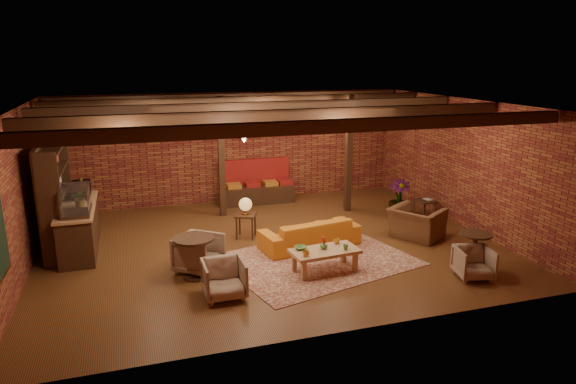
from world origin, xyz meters
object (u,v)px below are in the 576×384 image
object	(u,v)px
side_table_lamp	(246,207)
round_table_right	(475,245)
armchair_far	(474,261)
armchair_b	(224,277)
plant_tall	(402,162)
coffee_table	(324,252)
armchair_right	(417,218)
side_table_book	(425,202)
sofa	(310,233)
round_table_left	(194,251)
armchair_a	(199,252)

from	to	relation	value
side_table_lamp	round_table_right	world-z (taller)	side_table_lamp
round_table_right	armchair_far	size ratio (longest dim) A/B	1.11
armchair_b	plant_tall	world-z (taller)	plant_tall
coffee_table	round_table_right	bearing A→B (deg)	-14.26
coffee_table	round_table_right	distance (m)	3.07
armchair_b	armchair_right	size ratio (longest dim) A/B	0.67
side_table_book	plant_tall	bearing A→B (deg)	137.21
sofa	armchair_b	bearing A→B (deg)	29.46
side_table_lamp	round_table_left	bearing A→B (deg)	-127.10
sofa	armchair_far	bearing A→B (deg)	124.64
armchair_right	plant_tall	xyz separation A→B (m)	(0.45, 1.63, 1.00)
armchair_a	armchair_far	distance (m)	5.41
sofa	armchair_right	distance (m)	2.64
armchair_a	plant_tall	distance (m)	6.10
side_table_lamp	armchair_b	world-z (taller)	side_table_lamp
side_table_lamp	plant_tall	size ratio (longest dim) A/B	0.33
coffee_table	armchair_b	xyz separation A→B (m)	(-2.11, -0.50, -0.04)
round_table_left	armchair_b	world-z (taller)	round_table_left
armchair_far	plant_tall	distance (m)	4.17
armchair_b	armchair_far	size ratio (longest dim) A/B	1.11
round_table_left	armchair_b	distance (m)	1.08
coffee_table	armchair_b	distance (m)	2.17
sofa	plant_tall	distance (m)	3.58
sofa	armchair_a	size ratio (longest dim) A/B	2.73
armchair_b	plant_tall	bearing A→B (deg)	31.30
side_table_book	plant_tall	size ratio (longest dim) A/B	0.19
sofa	side_table_lamp	distance (m)	1.67
armchair_b	side_table_book	xyz separation A→B (m)	(5.87, 2.85, 0.12)
side_table_lamp	coffee_table	bearing A→B (deg)	-66.87
coffee_table	side_table_lamp	size ratio (longest dim) A/B	1.44
coffee_table	armchair_b	bearing A→B (deg)	-166.59
round_table_left	armchair_far	distance (m)	5.44
armchair_right	round_table_right	size ratio (longest dim) A/B	1.51
side_table_book	plant_tall	xyz separation A→B (m)	(-0.49, 0.46, 1.00)
armchair_right	side_table_lamp	bearing A→B (deg)	40.42
round_table_left	armchair_a	size ratio (longest dim) A/B	1.00
sofa	armchair_far	size ratio (longest dim) A/B	3.33
armchair_right	armchair_far	size ratio (longest dim) A/B	1.67
sofa	armchair_b	xyz separation A→B (m)	(-2.31, -1.89, 0.05)
armchair_right	sofa	bearing A→B (deg)	53.94
armchair_b	armchair_a	bearing A→B (deg)	101.44
round_table_left	round_table_right	xyz separation A→B (m)	(5.49, -1.24, -0.06)
sofa	round_table_right	xyz separation A→B (m)	(2.78, -2.14, 0.17)
coffee_table	plant_tall	world-z (taller)	plant_tall
armchair_b	side_table_lamp	bearing A→B (deg)	69.55
armchair_right	armchair_b	bearing A→B (deg)	77.18
armchair_b	plant_tall	size ratio (longest dim) A/B	0.25
sofa	round_table_left	world-z (taller)	round_table_left
side_table_lamp	armchair_far	distance (m)	5.18
side_table_book	coffee_table	bearing A→B (deg)	-148.01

